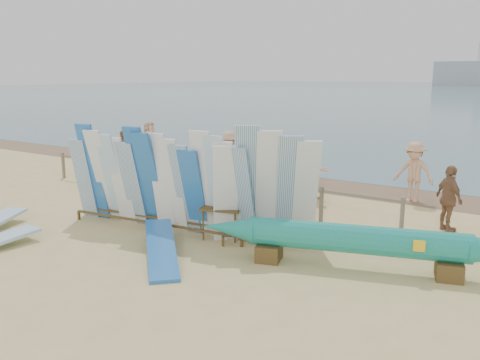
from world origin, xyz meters
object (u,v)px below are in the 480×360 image
Objects in this scene: beach_chair_left at (203,186)px; beach_chair_right at (276,193)px; beachgoer_extra_1 at (124,150)px; beachgoer_10 at (449,199)px; flat_board_d at (161,257)px; beachgoer_2 at (150,159)px; beachgoer_9 at (414,172)px; main_surfboard_rack at (157,184)px; beachgoer_6 at (271,167)px; beachgoer_4 at (211,162)px; beachgoer_8 at (317,173)px; vendor_table at (222,222)px; stroller at (291,193)px; beachgoer_11 at (150,142)px; side_surfboard_rack at (267,190)px; beachgoer_3 at (228,159)px; beachgoer_0 at (137,154)px; outrigger_canoe at (356,241)px.

beach_chair_left is 2.41m from beach_chair_right.
beachgoer_extra_1 is 12.21m from beachgoer_10.
beachgoer_2 is (-4.73, 4.70, 0.92)m from flat_board_d.
beachgoer_2 is at bearing -157.51° from beachgoer_9.
main_surfboard_rack is at bearing 77.69° from beachgoer_10.
beachgoer_6 is 2.06m from beachgoer_4.
flat_board_d is 1.55× the size of beachgoer_9.
vendor_table is at bearing -149.73° from beachgoer_8.
beachgoer_6 is at bearing 79.15° from main_surfboard_rack.
beach_chair_right is 4.84m from beachgoer_10.
main_surfboard_rack is at bearing 97.74° from beachgoer_4.
beachgoer_4 is at bearing 162.55° from stroller.
beachgoer_8 is 3.58m from beachgoer_4.
flat_board_d is at bearing 93.77° from beachgoer_10.
beachgoer_11 reaches higher than beachgoer_6.
side_surfboard_rack is at bearing -15.30° from beachgoer_extra_1.
beachgoer_8 is at bearing 8.78° from beachgoer_extra_1.
main_surfboard_rack is 6.31× the size of beach_chair_left.
beachgoer_11 is at bearing -109.55° from beachgoer_3.
beachgoer_3 reaches higher than beachgoer_4.
beachgoer_8 is at bearing 61.90° from main_surfboard_rack.
beachgoer_8 reaches higher than beachgoer_extra_1.
beach_chair_left is at bearing -153.78° from beachgoer_9.
vendor_table is 0.72× the size of beachgoer_8.
beachgoer_0 is (-8.83, -2.22, 0.04)m from beachgoer_9.
beachgoer_11 is 0.92× the size of beachgoer_2.
beachgoer_extra_1 is (-6.75, 0.35, -0.08)m from beachgoer_6.
flat_board_d is 5.71m from beach_chair_left.
beachgoer_6 is 6.76m from beachgoer_extra_1.
beachgoer_extra_1 is at bearing -90.29° from beachgoer_3.
beachgoer_11 reaches higher than outrigger_canoe.
beachgoer_3 is at bearing -122.67° from beachgoer_11.
stroller is (0.42, 4.70, 0.48)m from flat_board_d.
beachgoer_10 is (0.91, 3.50, 0.23)m from outrigger_canoe.
beachgoer_9 is 6.22m from beachgoer_4.
beach_chair_right is at bearing 41.06° from beachgoer_10.
beachgoer_4 is (-2.04, -0.32, 0.00)m from beachgoer_6.
outrigger_canoe is at bearing 75.10° from beachgoer_0.
side_surfboard_rack is 3.92m from beach_chair_right.
beach_chair_right is at bearing 37.72° from beach_chair_left.
beach_chair_left is 3.24m from stroller.
outrigger_canoe is 7.13m from beach_chair_left.
flat_board_d is at bearing -159.13° from side_surfboard_rack.
beachgoer_6 is at bearing 175.34° from beachgoer_4.
beachgoer_3 is (0.35, 0.46, 0.07)m from beachgoer_4.
beachgoer_9 is (3.34, 2.12, 0.63)m from beach_chair_right.
stroller is (0.84, -0.67, 0.23)m from beach_chair_right.
stroller is at bearing 116.92° from outrigger_canoe.
beachgoer_4 is at bearing 103.06° from side_surfboard_rack.
beach_chair_left is at bearing 94.57° from beachgoer_4.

